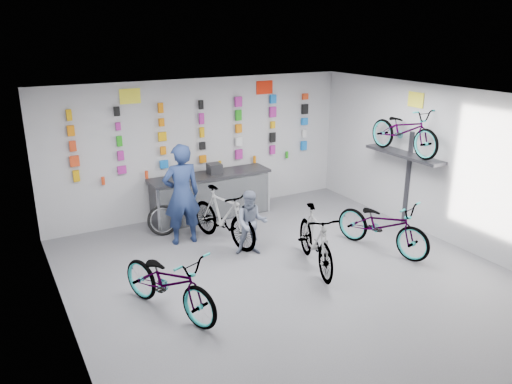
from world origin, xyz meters
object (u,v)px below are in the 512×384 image
counter (211,197)px  bike_right (382,225)px  customer (251,223)px  bike_center (316,239)px  clerk (182,195)px  bike_service (223,216)px  bike_left (169,282)px

counter → bike_right: (2.10, -3.13, 0.03)m
bike_right → customer: bearing=138.9°
counter → bike_right: bearing=-56.1°
counter → customer: 2.08m
counter → bike_center: (0.57, -3.12, 0.05)m
bike_right → customer: size_ratio=1.60×
bike_right → clerk: bearing=129.9°
bike_center → bike_service: size_ratio=0.98×
bike_left → bike_right: size_ratio=0.99×
counter → bike_center: bike_center is taller
counter → bike_center: bearing=-79.6°
counter → bike_left: bike_left is taller
bike_left → customer: 2.34m
clerk → customer: size_ratio=1.62×
bike_left → counter: bearing=34.7°
bike_left → bike_service: bike_service is taller
bike_center → bike_right: size_ratio=0.92×
bike_left → bike_right: 4.24m
bike_center → clerk: clerk is taller
bike_left → clerk: (1.10, 2.29, 0.48)m
bike_service → bike_left: bearing=-147.7°
counter → clerk: bearing=-136.9°
bike_center → bike_right: bike_center is taller
bike_center → bike_right: (1.53, -0.01, -0.03)m
bike_left → bike_service: bearing=24.7°
clerk → customer: bearing=133.9°
bike_right → bike_service: bearing=128.7°
bike_service → clerk: clerk is taller
bike_left → clerk: 2.59m
bike_service → clerk: size_ratio=0.93×
customer → clerk: bearing=155.2°
bike_center → customer: bearing=141.1°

